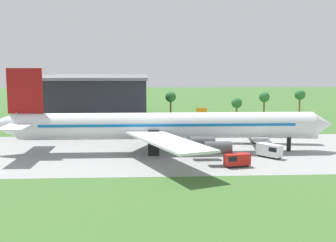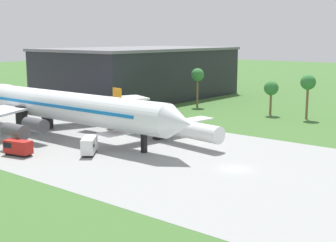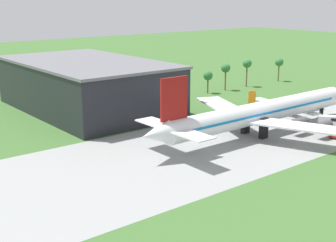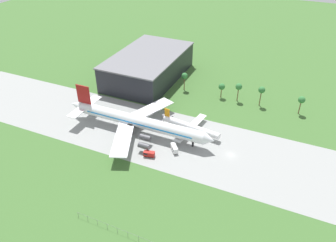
% 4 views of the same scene
% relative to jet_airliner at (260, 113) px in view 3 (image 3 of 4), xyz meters
% --- Properties ---
extents(jet_airliner, '(76.46, 54.19, 18.58)m').
position_rel_jet_airliner_xyz_m(jet_airliner, '(0.00, 0.00, 0.00)').
color(jet_airliner, white).
rests_on(jet_airliner, ground_plane).
extents(regional_aircraft, '(29.84, 26.98, 8.74)m').
position_rel_jet_airliner_xyz_m(regional_aircraft, '(23.42, 10.13, -3.09)').
color(regional_aircraft, white).
rests_on(regional_aircraft, ground_plane).
extents(baggage_tug, '(4.95, 5.44, 2.88)m').
position_rel_jet_airliner_xyz_m(baggage_tug, '(22.20, -6.61, -4.44)').
color(baggage_tug, black).
rests_on(baggage_tug, ground_plane).
extents(fuel_truck, '(5.11, 2.96, 2.54)m').
position_rel_jet_airliner_xyz_m(fuel_truck, '(13.45, -14.40, -4.61)').
color(fuel_truck, black).
rests_on(fuel_truck, ground_plane).
extents(terminal_building, '(36.72, 61.20, 15.89)m').
position_rel_jet_airliner_xyz_m(terminal_building, '(-21.37, 54.11, 1.98)').
color(terminal_building, black).
rests_on(terminal_building, ground_plane).
extents(palm_tree_row, '(68.04, 3.60, 11.31)m').
position_rel_jet_airliner_xyz_m(palm_tree_row, '(37.34, 48.74, 2.28)').
color(palm_tree_row, brown).
rests_on(palm_tree_row, ground_plane).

